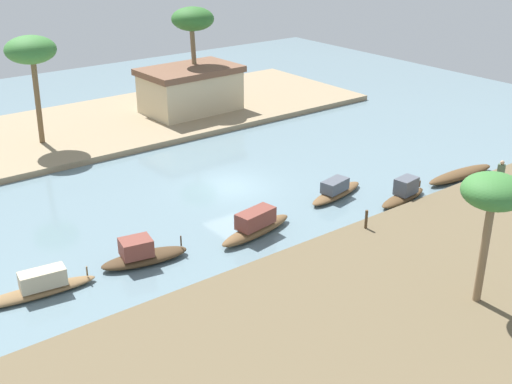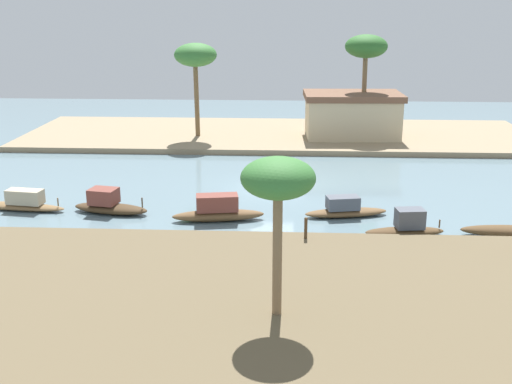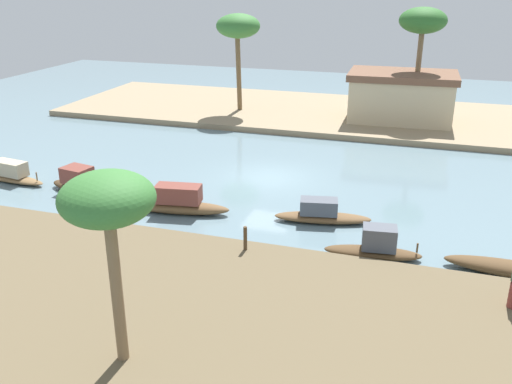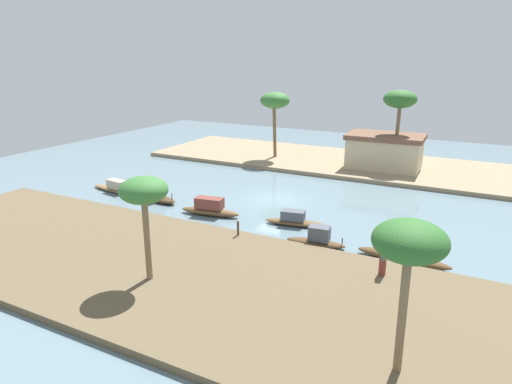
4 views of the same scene
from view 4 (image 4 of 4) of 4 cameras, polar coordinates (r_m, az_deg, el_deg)
name	(u,v)px [view 4 (image 4 of 4)]	position (r m, az deg, el deg)	size (l,w,h in m)	color
river_water	(275,199)	(36.92, 2.34, -0.89)	(68.30, 68.30, 0.00)	slate
riverbank_left	(159,268)	(25.46, -12.00, -9.26)	(39.37, 12.64, 0.39)	brown
riverbank_right	(333,161)	(49.88, 9.53, 3.83)	(39.37, 12.64, 0.39)	#937F60
sampan_upstream_small	(403,258)	(27.18, 17.88, -7.84)	(5.27, 1.34, 0.52)	brown
sampan_midstream	(295,220)	(31.31, 4.85, -3.51)	(4.28, 1.79, 1.04)	brown
sampan_near_left_bank	(115,188)	(40.46, -17.17, 0.52)	(5.21, 1.62, 1.09)	brown
sampan_open_hull	(156,195)	(37.21, -12.32, -0.41)	(4.09, 1.92, 1.26)	#47331E
sampan_with_tall_canopy	(210,208)	(33.24, -5.78, -2.06)	(4.59, 1.68, 1.32)	brown
sampan_downstream_large	(317,239)	(28.15, 7.65, -5.82)	(3.74, 1.37, 1.28)	brown
person_on_near_bank	(383,261)	(24.37, 15.54, -8.35)	(0.47, 0.47, 1.72)	brown
mooring_post	(238,228)	(28.47, -2.26, -4.54)	(0.14, 0.14, 0.94)	#4C3823
palm_tree_left_near	(144,193)	(22.40, -13.85, -0.09)	(2.36, 2.36, 5.29)	#7F6647
palm_tree_left_far	(410,245)	(15.81, 18.62, -6.23)	(2.49, 2.49, 5.70)	#7F6647
palm_tree_right_tall	(275,101)	(49.52, 2.38, 11.22)	(3.17, 3.17, 7.00)	brown
palm_tree_right_short	(400,101)	(46.75, 17.53, 10.82)	(3.18, 3.18, 7.59)	#7F6647
riverside_building	(385,151)	(46.90, 15.75, 4.96)	(7.43, 4.92, 3.34)	beige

